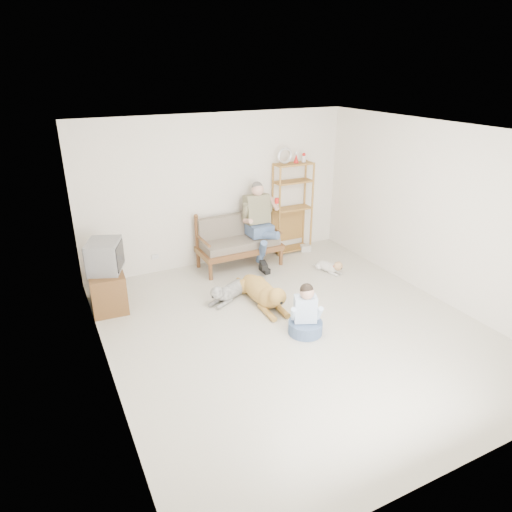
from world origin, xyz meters
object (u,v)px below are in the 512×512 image
loveseat (238,240)px  tv_stand (107,287)px  etagere (292,207)px  golden_retriever (263,292)px

loveseat → tv_stand: size_ratio=1.62×
etagere → tv_stand: size_ratio=2.20×
etagere → tv_stand: (-3.66, -0.68, -0.60)m
etagere → golden_retriever: etagere is taller
loveseat → etagere: (1.23, 0.16, 0.42)m
loveseat → golden_retriever: size_ratio=0.99×
etagere → golden_retriever: (-1.50, -1.70, -0.71)m
etagere → tv_stand: 3.78m
loveseat → golden_retriever: (-0.27, -1.54, -0.30)m
tv_stand → etagere: bearing=14.5°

